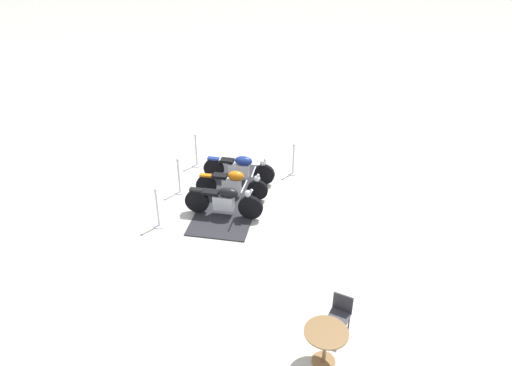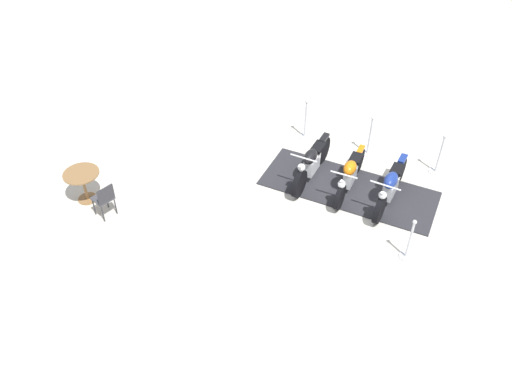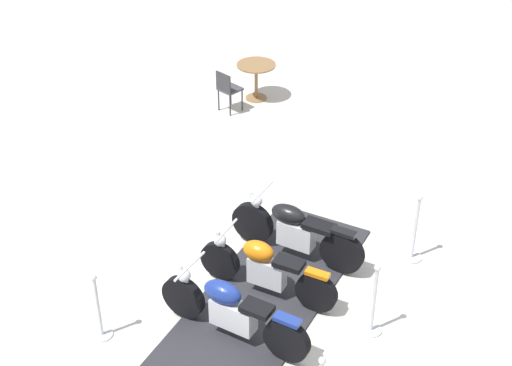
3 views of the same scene
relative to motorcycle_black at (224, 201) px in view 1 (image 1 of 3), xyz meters
name	(u,v)px [view 1 (image 1 of 3)]	position (x,y,z in m)	size (l,w,h in m)	color
ground_plane	(232,197)	(0.18, 0.95, -0.49)	(80.00, 80.00, 0.00)	beige
display_platform	(232,197)	(0.18, 0.95, -0.47)	(4.13, 1.60, 0.03)	#28282D
motorcycle_black	(224,201)	(0.00, 0.00, 0.00)	(2.14, 0.79, 0.99)	black
motorcycle_copper	(233,183)	(0.22, 0.94, -0.01)	(2.09, 0.72, 0.89)	black
motorcycle_navy	(240,168)	(0.43, 1.88, -0.02)	(2.18, 0.86, 0.93)	black
stanchion_left_front	(158,214)	(-1.74, -0.42, -0.10)	(0.31, 0.31, 1.15)	silver
stanchion_left_rear	(196,156)	(-0.97, 3.01, -0.14)	(0.34, 0.34, 1.11)	silver
stanchion_right_rear	(293,163)	(2.11, 2.32, -0.11)	(0.28, 0.28, 1.05)	silver
stanchion_left_mid	(179,181)	(-1.35, 1.30, -0.09)	(0.30, 0.30, 1.14)	silver
cafe_table	(326,339)	(1.93, -4.98, 0.10)	(0.81, 0.81, 0.78)	olive
cafe_chair_near_table	(340,313)	(2.34, -4.27, 0.03)	(0.55, 0.55, 0.88)	#2D2D33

